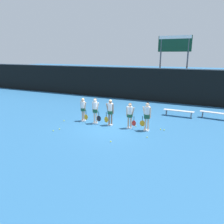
# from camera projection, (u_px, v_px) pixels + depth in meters

# --- Properties ---
(ground_plane) EXTENTS (140.00, 140.00, 0.00)m
(ground_plane) POSITION_uv_depth(u_px,v_px,m) (112.00, 126.00, 14.00)
(ground_plane) COLOR #235684
(fence_windscreen) EXTENTS (60.00, 0.08, 3.21)m
(fence_windscreen) POSITION_uv_depth(u_px,v_px,m) (148.00, 84.00, 20.96)
(fence_windscreen) COLOR black
(fence_windscreen) RESTS_ON ground_plane
(scoreboard) EXTENTS (3.05, 0.15, 6.09)m
(scoreboard) POSITION_uv_depth(u_px,v_px,m) (174.00, 51.00, 20.37)
(scoreboard) COLOR #515156
(scoreboard) RESTS_ON ground_plane
(bench_courtside) EXTENTS (2.15, 0.37, 0.45)m
(bench_courtside) POSITION_uv_depth(u_px,v_px,m) (179.00, 111.00, 15.95)
(bench_courtside) COLOR #B2B2B7
(bench_courtside) RESTS_ON ground_plane
(bench_far) EXTENTS (2.18, 0.59, 0.47)m
(bench_far) POSITION_uv_depth(u_px,v_px,m) (216.00, 113.00, 15.28)
(bench_far) COLOR #B2B2B7
(bench_far) RESTS_ON ground_plane
(player_0) EXTENTS (0.60, 0.34, 1.60)m
(player_0) POSITION_uv_depth(u_px,v_px,m) (83.00, 108.00, 14.71)
(player_0) COLOR tan
(player_0) RESTS_ON ground_plane
(player_1) EXTENTS (0.64, 0.34, 1.70)m
(player_1) POSITION_uv_depth(u_px,v_px,m) (95.00, 109.00, 14.13)
(player_1) COLOR beige
(player_1) RESTS_ON ground_plane
(player_2) EXTENTS (0.64, 0.36, 1.68)m
(player_2) POSITION_uv_depth(u_px,v_px,m) (110.00, 110.00, 13.80)
(player_2) COLOR #8C664C
(player_2) RESTS_ON ground_plane
(player_3) EXTENTS (0.63, 0.36, 1.60)m
(player_3) POSITION_uv_depth(u_px,v_px,m) (130.00, 114.00, 13.24)
(player_3) COLOR tan
(player_3) RESTS_ON ground_plane
(player_4) EXTENTS (0.67, 0.37, 1.74)m
(player_4) POSITION_uv_depth(u_px,v_px,m) (147.00, 114.00, 12.79)
(player_4) COLOR beige
(player_4) RESTS_ON ground_plane
(tennis_ball_0) EXTENTS (0.07, 0.07, 0.07)m
(tennis_ball_0) POSITION_uv_depth(u_px,v_px,m) (85.00, 116.00, 16.06)
(tennis_ball_0) COLOR #CCE033
(tennis_ball_0) RESTS_ON ground_plane
(tennis_ball_1) EXTENTS (0.07, 0.07, 0.07)m
(tennis_ball_1) POSITION_uv_depth(u_px,v_px,m) (136.00, 126.00, 13.77)
(tennis_ball_1) COLOR #CCE033
(tennis_ball_1) RESTS_ON ground_plane
(tennis_ball_2) EXTENTS (0.07, 0.07, 0.07)m
(tennis_ball_2) POSITION_uv_depth(u_px,v_px,m) (164.00, 130.00, 13.10)
(tennis_ball_2) COLOR #CCE033
(tennis_ball_2) RESTS_ON ground_plane
(tennis_ball_3) EXTENTS (0.07, 0.07, 0.07)m
(tennis_ball_3) POSITION_uv_depth(u_px,v_px,m) (111.00, 141.00, 11.36)
(tennis_ball_3) COLOR #CCE033
(tennis_ball_3) RESTS_ON ground_plane
(tennis_ball_4) EXTENTS (0.07, 0.07, 0.07)m
(tennis_ball_4) POSITION_uv_depth(u_px,v_px,m) (161.00, 129.00, 13.20)
(tennis_ball_4) COLOR #CCE033
(tennis_ball_4) RESTS_ON ground_plane
(tennis_ball_5) EXTENTS (0.06, 0.06, 0.06)m
(tennis_ball_5) POSITION_uv_depth(u_px,v_px,m) (147.00, 137.00, 11.95)
(tennis_ball_5) COLOR #CCE033
(tennis_ball_5) RESTS_ON ground_plane
(tennis_ball_6) EXTENTS (0.07, 0.07, 0.07)m
(tennis_ball_6) POSITION_uv_depth(u_px,v_px,m) (64.00, 121.00, 14.90)
(tennis_ball_6) COLOR #CCE033
(tennis_ball_6) RESTS_ON ground_plane
(tennis_ball_7) EXTENTS (0.07, 0.07, 0.07)m
(tennis_ball_7) POSITION_uv_depth(u_px,v_px,m) (53.00, 131.00, 12.96)
(tennis_ball_7) COLOR #CCE033
(tennis_ball_7) RESTS_ON ground_plane
(tennis_ball_8) EXTENTS (0.07, 0.07, 0.07)m
(tennis_ball_8) POSITION_uv_depth(u_px,v_px,m) (60.00, 129.00, 13.25)
(tennis_ball_8) COLOR #CCE033
(tennis_ball_8) RESTS_ON ground_plane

